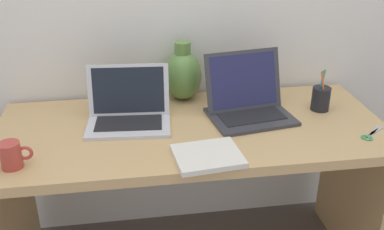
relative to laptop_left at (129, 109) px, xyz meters
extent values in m
cube|color=tan|center=(0.25, -0.08, -0.08)|extent=(1.58, 0.68, 0.04)
cube|color=tan|center=(-0.50, -0.08, -0.45)|extent=(0.03, 0.58, 0.69)
cube|color=tan|center=(1.00, -0.08, -0.45)|extent=(0.03, 0.58, 0.69)
cube|color=silver|center=(0.00, -0.04, -0.05)|extent=(0.35, 0.25, 0.01)
cube|color=black|center=(0.00, -0.04, -0.04)|extent=(0.28, 0.16, 0.00)
cube|color=silver|center=(0.00, 0.05, 0.06)|extent=(0.34, 0.07, 0.21)
cube|color=black|center=(0.00, 0.05, 0.06)|extent=(0.30, 0.07, 0.19)
cube|color=#333338|center=(0.51, -0.04, -0.05)|extent=(0.37, 0.31, 0.01)
cube|color=black|center=(0.51, -0.04, -0.04)|extent=(0.29, 0.19, 0.00)
cube|color=#333338|center=(0.49, 0.05, 0.08)|extent=(0.34, 0.13, 0.25)
cube|color=#23234C|center=(0.49, 0.05, 0.08)|extent=(0.30, 0.12, 0.22)
ellipsoid|color=#5B843D|center=(0.25, 0.20, 0.05)|extent=(0.17, 0.17, 0.23)
cylinder|color=#5B843D|center=(0.25, 0.20, 0.18)|extent=(0.07, 0.07, 0.05)
cube|color=silver|center=(0.27, -0.33, -0.05)|extent=(0.26, 0.22, 0.02)
cylinder|color=#B23D33|center=(-0.41, -0.29, -0.01)|extent=(0.07, 0.07, 0.09)
torus|color=#B23D33|center=(-0.36, -0.29, -0.01)|extent=(0.05, 0.01, 0.05)
cylinder|color=black|center=(0.83, 0.00, -0.01)|extent=(0.08, 0.08, 0.10)
cylinder|color=#4CA566|center=(0.83, 0.01, 0.04)|extent=(0.02, 0.01, 0.15)
cylinder|color=orange|center=(0.82, -0.02, 0.05)|extent=(0.04, 0.01, 0.15)
cylinder|color=#338CBF|center=(0.83, 0.01, 0.04)|extent=(0.02, 0.01, 0.15)
cube|color=#B7B7BC|center=(0.96, -0.23, -0.06)|extent=(0.08, 0.08, 0.00)
cube|color=#B7B7BC|center=(0.97, -0.23, -0.06)|extent=(0.09, 0.06, 0.00)
torus|color=#4CA566|center=(0.91, -0.28, -0.06)|extent=(0.03, 0.03, 0.01)
torus|color=#4CA566|center=(0.90, -0.27, -0.06)|extent=(0.03, 0.03, 0.01)
camera|label=1|loc=(0.01, -1.68, 0.78)|focal=42.07mm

